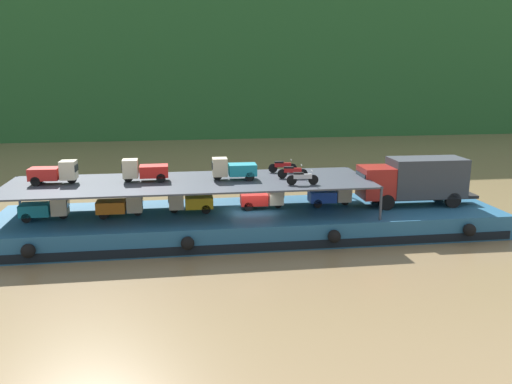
{
  "coord_description": "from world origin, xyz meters",
  "views": [
    {
      "loc": [
        -4.59,
        -31.86,
        10.11
      ],
      "look_at": [
        0.23,
        0.0,
        2.7
      ],
      "focal_mm": 37.1,
      "sensor_mm": 36.0,
      "label": 1
    }
  ],
  "objects_px": {
    "mini_truck_upper_stern": "(54,172)",
    "mini_truck_lower_fore": "(263,198)",
    "motorcycle_upper_stbd": "(282,166)",
    "mini_truck_upper_mid": "(145,170)",
    "mini_truck_lower_bow": "(330,195)",
    "motorcycle_upper_centre": "(292,172)",
    "motorcycle_upper_port": "(302,178)",
    "mini_truck_lower_aft": "(121,205)",
    "covered_lorry": "(415,180)",
    "mini_truck_upper_fore": "(233,169)",
    "cargo_barge": "(252,222)",
    "mini_truck_lower_mid": "(190,201)",
    "mini_truck_lower_stern": "(45,208)"
  },
  "relations": [
    {
      "from": "mini_truck_upper_stern",
      "to": "mini_truck_lower_fore",
      "type": "bearing_deg",
      "value": -0.29
    },
    {
      "from": "mini_truck_upper_stern",
      "to": "motorcycle_upper_stbd",
      "type": "xyz_separation_m",
      "value": [
        14.17,
        1.47,
        -0.26
      ]
    },
    {
      "from": "mini_truck_upper_mid",
      "to": "mini_truck_lower_bow",
      "type": "bearing_deg",
      "value": 0.68
    },
    {
      "from": "motorcycle_upper_centre",
      "to": "motorcycle_upper_port",
      "type": "bearing_deg",
      "value": -85.44
    },
    {
      "from": "mini_truck_lower_aft",
      "to": "motorcycle_upper_port",
      "type": "relative_size",
      "value": 1.44
    },
    {
      "from": "mini_truck_lower_aft",
      "to": "mini_truck_upper_stern",
      "type": "relative_size",
      "value": 0.99
    },
    {
      "from": "covered_lorry",
      "to": "mini_truck_upper_fore",
      "type": "distance_m",
      "value": 11.86
    },
    {
      "from": "cargo_barge",
      "to": "mini_truck_lower_bow",
      "type": "bearing_deg",
      "value": 6.52
    },
    {
      "from": "mini_truck_lower_mid",
      "to": "mini_truck_lower_bow",
      "type": "bearing_deg",
      "value": 2.15
    },
    {
      "from": "mini_truck_lower_aft",
      "to": "motorcycle_upper_centre",
      "type": "height_order",
      "value": "motorcycle_upper_centre"
    },
    {
      "from": "motorcycle_upper_port",
      "to": "motorcycle_upper_stbd",
      "type": "distance_m",
      "value": 4.01
    },
    {
      "from": "mini_truck_lower_mid",
      "to": "motorcycle_upper_centre",
      "type": "distance_m",
      "value": 6.66
    },
    {
      "from": "motorcycle_upper_stbd",
      "to": "covered_lorry",
      "type": "bearing_deg",
      "value": -14.31
    },
    {
      "from": "mini_truck_upper_fore",
      "to": "motorcycle_upper_port",
      "type": "xyz_separation_m",
      "value": [
        3.86,
        -2.12,
        -0.26
      ]
    },
    {
      "from": "mini_truck_upper_mid",
      "to": "motorcycle_upper_centre",
      "type": "height_order",
      "value": "mini_truck_upper_mid"
    },
    {
      "from": "covered_lorry",
      "to": "mini_truck_lower_aft",
      "type": "xyz_separation_m",
      "value": [
        -18.7,
        0.03,
        -1.0
      ]
    },
    {
      "from": "mini_truck_lower_bow",
      "to": "mini_truck_upper_stern",
      "type": "height_order",
      "value": "mini_truck_upper_stern"
    },
    {
      "from": "mini_truck_lower_bow",
      "to": "motorcycle_upper_centre",
      "type": "xyz_separation_m",
      "value": [
        -2.7,
        -0.57,
        1.74
      ]
    },
    {
      "from": "cargo_barge",
      "to": "mini_truck_lower_mid",
      "type": "xyz_separation_m",
      "value": [
        -3.89,
        0.26,
        1.44
      ]
    },
    {
      "from": "mini_truck_lower_stern",
      "to": "mini_truck_lower_mid",
      "type": "xyz_separation_m",
      "value": [
        8.5,
        0.39,
        0.0
      ]
    },
    {
      "from": "mini_truck_upper_mid",
      "to": "mini_truck_upper_fore",
      "type": "height_order",
      "value": "same"
    },
    {
      "from": "cargo_barge",
      "to": "covered_lorry",
      "type": "height_order",
      "value": "covered_lorry"
    },
    {
      "from": "covered_lorry",
      "to": "mini_truck_lower_mid",
      "type": "bearing_deg",
      "value": 178.58
    },
    {
      "from": "mini_truck_lower_bow",
      "to": "mini_truck_upper_stern",
      "type": "distance_m",
      "value": 17.21
    },
    {
      "from": "mini_truck_lower_aft",
      "to": "motorcycle_upper_centre",
      "type": "relative_size",
      "value": 1.44
    },
    {
      "from": "mini_truck_lower_stern",
      "to": "mini_truck_lower_bow",
      "type": "xyz_separation_m",
      "value": [
        17.62,
        0.73,
        0.0
      ]
    },
    {
      "from": "cargo_barge",
      "to": "motorcycle_upper_centre",
      "type": "distance_m",
      "value": 4.07
    },
    {
      "from": "mini_truck_lower_mid",
      "to": "mini_truck_upper_stern",
      "type": "relative_size",
      "value": 0.99
    },
    {
      "from": "cargo_barge",
      "to": "mini_truck_lower_fore",
      "type": "bearing_deg",
      "value": 33.56
    },
    {
      "from": "cargo_barge",
      "to": "covered_lorry",
      "type": "distance_m",
      "value": 10.93
    },
    {
      "from": "motorcycle_upper_stbd",
      "to": "cargo_barge",
      "type": "bearing_deg",
      "value": -138.76
    },
    {
      "from": "motorcycle_upper_port",
      "to": "covered_lorry",
      "type": "bearing_deg",
      "value": 13.15
    },
    {
      "from": "mini_truck_upper_stern",
      "to": "covered_lorry",
      "type": "bearing_deg",
      "value": -1.67
    },
    {
      "from": "covered_lorry",
      "to": "motorcycle_upper_centre",
      "type": "height_order",
      "value": "covered_lorry"
    },
    {
      "from": "mini_truck_lower_aft",
      "to": "mini_truck_upper_stern",
      "type": "distance_m",
      "value": 4.35
    },
    {
      "from": "mini_truck_lower_fore",
      "to": "mini_truck_upper_mid",
      "type": "xyz_separation_m",
      "value": [
        -7.31,
        -0.03,
        2.0
      ]
    },
    {
      "from": "mini_truck_lower_aft",
      "to": "mini_truck_upper_stern",
      "type": "bearing_deg",
      "value": 170.74
    },
    {
      "from": "mini_truck_lower_stern",
      "to": "mini_truck_lower_bow",
      "type": "bearing_deg",
      "value": 2.39
    },
    {
      "from": "covered_lorry",
      "to": "mini_truck_upper_stern",
      "type": "bearing_deg",
      "value": 178.33
    },
    {
      "from": "mini_truck_upper_fore",
      "to": "motorcycle_upper_port",
      "type": "bearing_deg",
      "value": -28.82
    },
    {
      "from": "mini_truck_lower_mid",
      "to": "mini_truck_lower_aft",
      "type": "bearing_deg",
      "value": -175.53
    },
    {
      "from": "motorcycle_upper_centre",
      "to": "mini_truck_lower_mid",
      "type": "bearing_deg",
      "value": 177.99
    },
    {
      "from": "mini_truck_upper_fore",
      "to": "motorcycle_upper_centre",
      "type": "height_order",
      "value": "mini_truck_upper_fore"
    },
    {
      "from": "covered_lorry",
      "to": "mini_truck_lower_bow",
      "type": "distance_m",
      "value": 5.55
    },
    {
      "from": "cargo_barge",
      "to": "mini_truck_lower_bow",
      "type": "relative_size",
      "value": 11.27
    },
    {
      "from": "mini_truck_lower_stern",
      "to": "mini_truck_lower_aft",
      "type": "bearing_deg",
      "value": 0.89
    },
    {
      "from": "mini_truck_upper_stern",
      "to": "motorcycle_upper_port",
      "type": "bearing_deg",
      "value": -9.8
    },
    {
      "from": "mini_truck_upper_mid",
      "to": "mini_truck_upper_stern",
      "type": "bearing_deg",
      "value": 178.98
    },
    {
      "from": "mini_truck_lower_mid",
      "to": "mini_truck_upper_fore",
      "type": "relative_size",
      "value": 0.99
    },
    {
      "from": "mini_truck_upper_mid",
      "to": "motorcycle_upper_centre",
      "type": "xyz_separation_m",
      "value": [
        9.11,
        -0.43,
        -0.26
      ]
    }
  ]
}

